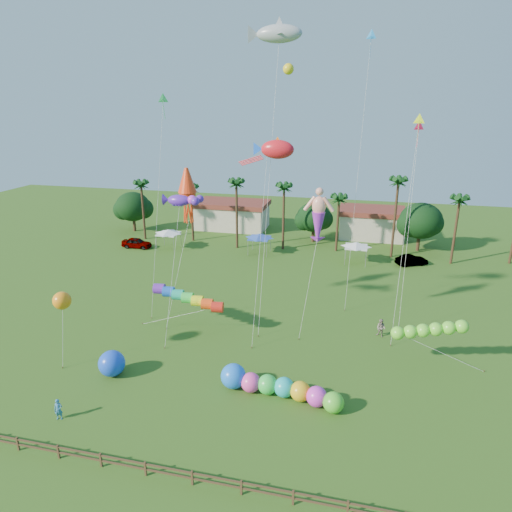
% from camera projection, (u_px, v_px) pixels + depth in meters
% --- Properties ---
extents(ground, '(160.00, 160.00, 0.00)m').
position_uv_depth(ground, '(223.00, 419.00, 32.47)').
color(ground, '#285116').
rests_on(ground, ground).
extents(tree_line, '(69.46, 8.91, 11.00)m').
position_uv_depth(tree_line, '(330.00, 218.00, 70.79)').
color(tree_line, '#3A2819').
rests_on(tree_line, ground).
extents(buildings_row, '(35.00, 7.00, 4.00)m').
position_uv_depth(buildings_row, '(293.00, 220.00, 78.53)').
color(buildings_row, beige).
rests_on(buildings_row, ground).
extents(tent_row, '(31.00, 4.00, 0.60)m').
position_uv_depth(tent_row, '(258.00, 237.00, 66.35)').
color(tent_row, white).
rests_on(tent_row, ground).
extents(fence, '(36.12, 0.12, 1.00)m').
position_uv_depth(fence, '(192.00, 476.00, 26.75)').
color(fence, brown).
rests_on(fence, ground).
extents(car_a, '(4.60, 1.89, 1.56)m').
position_uv_depth(car_a, '(137.00, 243.00, 70.26)').
color(car_a, '#4C4C54').
rests_on(car_a, ground).
extents(car_b, '(4.56, 3.27, 1.43)m').
position_uv_depth(car_b, '(412.00, 260.00, 62.79)').
color(car_b, '#4C4C54').
rests_on(car_b, ground).
extents(spectator_a, '(0.66, 0.52, 1.60)m').
position_uv_depth(spectator_a, '(58.00, 409.00, 32.26)').
color(spectator_a, teal).
rests_on(spectator_a, ground).
extents(spectator_b, '(1.09, 1.01, 1.79)m').
position_uv_depth(spectator_b, '(381.00, 328.00, 43.64)').
color(spectator_b, gray).
rests_on(spectator_b, ground).
extents(caterpillar_inflatable, '(9.80, 3.10, 2.00)m').
position_uv_depth(caterpillar_inflatable, '(276.00, 387.00, 34.76)').
color(caterpillar_inflatable, '#FF43AF').
rests_on(caterpillar_inflatable, ground).
extents(blue_ball, '(2.17, 2.17, 2.17)m').
position_uv_depth(blue_ball, '(112.00, 363.00, 37.40)').
color(blue_ball, blue).
rests_on(blue_ball, ground).
extents(rainbow_tube, '(10.21, 1.49, 3.53)m').
position_uv_depth(rainbow_tube, '(199.00, 305.00, 43.56)').
color(rainbow_tube, red).
rests_on(rainbow_tube, ground).
extents(green_worm, '(10.41, 1.38, 3.75)m').
position_uv_depth(green_worm, '(398.00, 333.00, 38.18)').
color(green_worm, '#6EE332').
rests_on(green_worm, ground).
extents(orange_ball_kite, '(1.74, 2.20, 6.46)m').
position_uv_depth(orange_ball_kite, '(62.00, 301.00, 38.06)').
color(orange_ball_kite, orange).
rests_on(orange_ball_kite, ground).
extents(merman_kite, '(2.30, 4.56, 13.48)m').
position_uv_depth(merman_kite, '(318.00, 219.00, 42.94)').
color(merman_kite, '#FBA18E').
rests_on(merman_kite, ground).
extents(fish_kite, '(4.66, 6.41, 18.33)m').
position_uv_depth(fish_kite, '(277.00, 149.00, 40.90)').
color(fish_kite, red).
rests_on(fish_kite, ground).
extents(shark_kite, '(6.00, 8.90, 28.32)m').
position_uv_depth(shark_kite, '(279.00, 34.00, 41.41)').
color(shark_kite, '#9BA3A9').
rests_on(shark_kite, ground).
extents(squid_kite, '(2.22, 5.32, 15.50)m').
position_uv_depth(squid_kite, '(187.00, 193.00, 44.90)').
color(squid_kite, '#FF3E14').
rests_on(squid_kite, ground).
extents(lobster_kite, '(3.89, 6.09, 13.53)m').
position_uv_depth(lobster_kite, '(179.00, 200.00, 42.18)').
color(lobster_kite, '#5C25B9').
rests_on(lobster_kite, ground).
extents(delta_kite_red, '(1.14, 4.63, 19.83)m').
position_uv_depth(delta_kite_red, '(419.00, 131.00, 42.22)').
color(delta_kite_red, '#F31B49').
rests_on(delta_kite_red, ground).
extents(delta_kite_yellow, '(1.37, 4.90, 20.49)m').
position_uv_depth(delta_kite_yellow, '(418.00, 125.00, 39.92)').
color(delta_kite_yellow, '#DEFE1A').
rests_on(delta_kite_yellow, ground).
extents(delta_kite_green, '(1.69, 4.25, 22.24)m').
position_uv_depth(delta_kite_green, '(163.00, 105.00, 43.96)').
color(delta_kite_green, '#2FCB5E').
rests_on(delta_kite_green, ground).
extents(delta_kite_blue, '(1.27, 4.11, 28.07)m').
position_uv_depth(delta_kite_blue, '(371.00, 43.00, 43.94)').
color(delta_kite_blue, blue).
rests_on(delta_kite_blue, ground).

